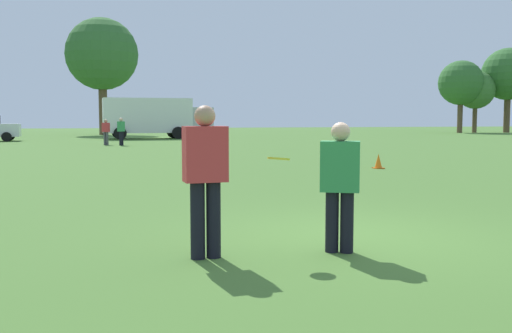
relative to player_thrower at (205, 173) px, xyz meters
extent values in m
plane|color=#47702D|center=(2.16, 0.72, -1.01)|extent=(176.38, 176.38, 0.00)
cylinder|color=black|center=(-0.09, -0.01, -0.56)|extent=(0.17, 0.17, 0.90)
cylinder|color=black|center=(0.09, 0.01, -0.56)|extent=(0.17, 0.17, 0.90)
cube|color=red|center=(0.00, 0.00, 0.22)|extent=(0.51, 0.31, 0.64)
sphere|color=tan|center=(0.00, 0.00, 0.66)|extent=(0.25, 0.25, 0.25)
cylinder|color=black|center=(1.72, -0.14, -0.63)|extent=(0.16, 0.16, 0.75)
cylinder|color=black|center=(1.55, -0.07, -0.63)|extent=(0.16, 0.16, 0.75)
cube|color=#338C4C|center=(1.63, -0.10, 0.05)|extent=(0.54, 0.44, 0.61)
sphere|color=#D8AD8C|center=(1.63, -0.10, 0.47)|extent=(0.23, 0.23, 0.23)
cylinder|color=yellow|center=(0.87, -0.06, 0.15)|extent=(0.27, 0.27, 0.06)
cube|color=#D8590C|center=(7.35, 10.48, -0.99)|extent=(0.32, 0.32, 0.03)
cone|color=orange|center=(7.35, 10.48, -0.75)|extent=(0.24, 0.24, 0.45)
cylinder|color=black|center=(-8.30, 38.12, -0.68)|extent=(0.67, 0.25, 0.66)
cylinder|color=black|center=(-8.21, 36.12, -0.68)|extent=(0.67, 0.25, 0.66)
cube|color=white|center=(1.65, 39.42, 0.82)|extent=(6.91, 2.83, 2.70)
cube|color=#B2B2B7|center=(5.84, 39.62, 0.47)|extent=(1.91, 2.39, 2.00)
cylinder|color=black|center=(3.79, 40.89, -0.53)|extent=(0.97, 0.33, 0.96)
cylinder|color=black|center=(3.92, 38.16, -0.53)|extent=(0.97, 0.33, 0.96)
cylinder|color=black|center=(-0.63, 40.68, -0.53)|extent=(0.97, 0.33, 0.96)
cylinder|color=black|center=(-0.49, 37.94, -0.53)|extent=(0.97, 0.33, 0.96)
cylinder|color=#4C4C51|center=(-1.51, 29.39, -0.61)|extent=(0.15, 0.15, 0.79)
cylinder|color=#4C4C51|center=(-1.37, 29.30, -0.61)|extent=(0.15, 0.15, 0.79)
cube|color=red|center=(-1.44, 29.34, 0.06)|extent=(0.49, 0.43, 0.56)
sphere|color=tan|center=(-1.44, 29.34, 0.44)|extent=(0.21, 0.21, 0.21)
cylinder|color=black|center=(-0.59, 28.49, -0.59)|extent=(0.16, 0.16, 0.84)
cylinder|color=black|center=(-0.50, 28.64, -0.59)|extent=(0.16, 0.16, 0.84)
cube|color=#338C4C|center=(-0.55, 28.57, 0.12)|extent=(0.46, 0.52, 0.59)
sphere|color=#D8AD8C|center=(-0.55, 28.57, 0.53)|extent=(0.23, 0.23, 0.23)
cylinder|color=brown|center=(-1.90, 51.25, 1.42)|extent=(0.81, 0.81, 4.86)
sphere|color=#33662D|center=(-1.90, 51.25, 6.80)|extent=(6.94, 6.94, 6.94)
cylinder|color=brown|center=(36.17, 49.26, 0.70)|extent=(0.57, 0.57, 3.42)
sphere|color=#33662D|center=(36.17, 49.26, 4.48)|extent=(4.88, 4.88, 4.88)
cylinder|color=brown|center=(38.19, 49.47, 0.47)|extent=(0.49, 0.49, 2.96)
sphere|color=#3D7033|center=(38.19, 49.47, 3.74)|extent=(4.23, 4.23, 4.23)
cylinder|color=brown|center=(41.96, 48.99, 1.02)|extent=(0.68, 0.68, 4.07)
sphere|color=#33662D|center=(41.96, 48.99, 5.52)|extent=(5.81, 5.81, 5.81)
camera|label=1|loc=(-1.03, -6.54, 0.63)|focal=40.08mm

